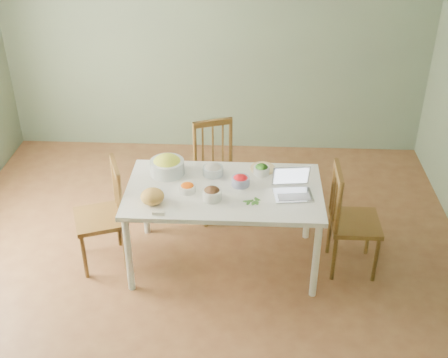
{
  "coord_description": "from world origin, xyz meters",
  "views": [
    {
      "loc": [
        0.43,
        -4.02,
        3.44
      ],
      "look_at": [
        0.22,
        0.2,
        0.89
      ],
      "focal_mm": 46.38,
      "sensor_mm": 36.0,
      "label": 1
    }
  ],
  "objects_px": {
    "chair_far": "(218,173)",
    "bowl_squash": "(167,165)",
    "chair_left": "(99,216)",
    "chair_right": "(355,220)",
    "laptop": "(294,185)",
    "dining_table": "(224,226)",
    "bread_boule": "(152,196)"
  },
  "relations": [
    {
      "from": "bread_boule",
      "to": "chair_right",
      "type": "bearing_deg",
      "value": 7.92
    },
    {
      "from": "chair_far",
      "to": "bowl_squash",
      "type": "bearing_deg",
      "value": -147.95
    },
    {
      "from": "laptop",
      "to": "bowl_squash",
      "type": "bearing_deg",
      "value": 156.95
    },
    {
      "from": "chair_far",
      "to": "chair_left",
      "type": "distance_m",
      "value": 1.31
    },
    {
      "from": "bowl_squash",
      "to": "chair_left",
      "type": "bearing_deg",
      "value": -154.85
    },
    {
      "from": "dining_table",
      "to": "chair_far",
      "type": "distance_m",
      "value": 0.79
    },
    {
      "from": "bread_boule",
      "to": "bowl_squash",
      "type": "relative_size",
      "value": 0.65
    },
    {
      "from": "bowl_squash",
      "to": "laptop",
      "type": "distance_m",
      "value": 1.16
    },
    {
      "from": "dining_table",
      "to": "chair_left",
      "type": "height_order",
      "value": "chair_left"
    },
    {
      "from": "bread_boule",
      "to": "laptop",
      "type": "distance_m",
      "value": 1.18
    },
    {
      "from": "chair_left",
      "to": "bread_boule",
      "type": "xyz_separation_m",
      "value": [
        0.54,
        -0.2,
        0.36
      ]
    },
    {
      "from": "chair_far",
      "to": "laptop",
      "type": "relative_size",
      "value": 3.1
    },
    {
      "from": "chair_right",
      "to": "bowl_squash",
      "type": "bearing_deg",
      "value": 81.76
    },
    {
      "from": "chair_right",
      "to": "bowl_squash",
      "type": "height_order",
      "value": "chair_right"
    },
    {
      "from": "bread_boule",
      "to": "bowl_squash",
      "type": "bearing_deg",
      "value": 83.18
    },
    {
      "from": "bowl_squash",
      "to": "laptop",
      "type": "bearing_deg",
      "value": -16.03
    },
    {
      "from": "chair_left",
      "to": "chair_right",
      "type": "bearing_deg",
      "value": 70.42
    },
    {
      "from": "dining_table",
      "to": "chair_right",
      "type": "xyz_separation_m",
      "value": [
        1.16,
        -0.01,
        0.11
      ]
    },
    {
      "from": "chair_far",
      "to": "bread_boule",
      "type": "distance_m",
      "value": 1.19
    },
    {
      "from": "chair_left",
      "to": "chair_right",
      "type": "height_order",
      "value": "chair_right"
    },
    {
      "from": "bowl_squash",
      "to": "bread_boule",
      "type": "bearing_deg",
      "value": -96.82
    },
    {
      "from": "chair_right",
      "to": "bowl_squash",
      "type": "xyz_separation_m",
      "value": [
        -1.68,
        0.24,
        0.37
      ]
    },
    {
      "from": "chair_right",
      "to": "laptop",
      "type": "xyz_separation_m",
      "value": [
        -0.57,
        -0.08,
        0.4
      ]
    },
    {
      "from": "chair_right",
      "to": "bowl_squash",
      "type": "distance_m",
      "value": 1.74
    },
    {
      "from": "dining_table",
      "to": "laptop",
      "type": "height_order",
      "value": "laptop"
    },
    {
      "from": "dining_table",
      "to": "bowl_squash",
      "type": "height_order",
      "value": "bowl_squash"
    },
    {
      "from": "dining_table",
      "to": "chair_right",
      "type": "relative_size",
      "value": 1.67
    },
    {
      "from": "bowl_squash",
      "to": "laptop",
      "type": "height_order",
      "value": "laptop"
    },
    {
      "from": "chair_left",
      "to": "bowl_squash",
      "type": "height_order",
      "value": "chair_left"
    },
    {
      "from": "chair_right",
      "to": "laptop",
      "type": "height_order",
      "value": "chair_right"
    },
    {
      "from": "dining_table",
      "to": "bowl_squash",
      "type": "bearing_deg",
      "value": 155.68
    },
    {
      "from": "dining_table",
      "to": "chair_far",
      "type": "xyz_separation_m",
      "value": [
        -0.1,
        0.78,
        0.1
      ]
    }
  ]
}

